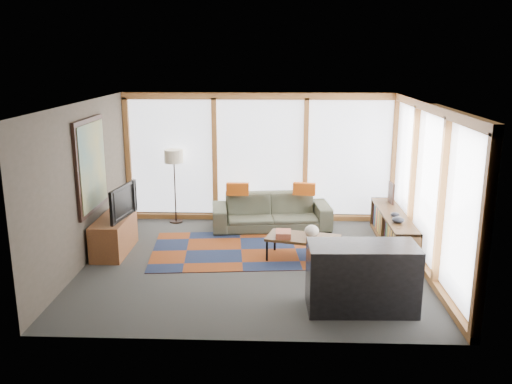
{
  "coord_description": "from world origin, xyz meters",
  "views": [
    {
      "loc": [
        0.34,
        -8.32,
        3.31
      ],
      "look_at": [
        0.0,
        0.4,
        1.1
      ],
      "focal_mm": 38.0,
      "sensor_mm": 36.0,
      "label": 1
    }
  ],
  "objects_px": {
    "television": "(118,202)",
    "bar_counter": "(362,277)",
    "bookshelf": "(393,229)",
    "coffee_table": "(303,248)",
    "floor_lamp": "(175,186)",
    "sofa": "(271,212)",
    "tv_console": "(114,235)"
  },
  "relations": [
    {
      "from": "sofa",
      "to": "bookshelf",
      "type": "relative_size",
      "value": 0.99
    },
    {
      "from": "floor_lamp",
      "to": "television",
      "type": "height_order",
      "value": "floor_lamp"
    },
    {
      "from": "television",
      "to": "bar_counter",
      "type": "relative_size",
      "value": 0.69
    },
    {
      "from": "sofa",
      "to": "bookshelf",
      "type": "bearing_deg",
      "value": -29.26
    },
    {
      "from": "floor_lamp",
      "to": "television",
      "type": "xyz_separation_m",
      "value": [
        -0.65,
        -1.73,
        0.14
      ]
    },
    {
      "from": "sofa",
      "to": "tv_console",
      "type": "relative_size",
      "value": 1.88
    },
    {
      "from": "tv_console",
      "to": "floor_lamp",
      "type": "bearing_deg",
      "value": 67.28
    },
    {
      "from": "floor_lamp",
      "to": "bookshelf",
      "type": "bearing_deg",
      "value": -16.33
    },
    {
      "from": "bookshelf",
      "to": "television",
      "type": "height_order",
      "value": "television"
    },
    {
      "from": "coffee_table",
      "to": "tv_console",
      "type": "relative_size",
      "value": 0.97
    },
    {
      "from": "sofa",
      "to": "bar_counter",
      "type": "relative_size",
      "value": 1.6
    },
    {
      "from": "coffee_table",
      "to": "bar_counter",
      "type": "relative_size",
      "value": 0.83
    },
    {
      "from": "sofa",
      "to": "bar_counter",
      "type": "distance_m",
      "value": 3.69
    },
    {
      "from": "floor_lamp",
      "to": "television",
      "type": "bearing_deg",
      "value": -110.44
    },
    {
      "from": "floor_lamp",
      "to": "coffee_table",
      "type": "relative_size",
      "value": 1.26
    },
    {
      "from": "coffee_table",
      "to": "bookshelf",
      "type": "relative_size",
      "value": 0.51
    },
    {
      "from": "tv_console",
      "to": "bar_counter",
      "type": "distance_m",
      "value": 4.42
    },
    {
      "from": "coffee_table",
      "to": "bookshelf",
      "type": "xyz_separation_m",
      "value": [
        1.64,
        0.78,
        0.09
      ]
    },
    {
      "from": "sofa",
      "to": "coffee_table",
      "type": "distance_m",
      "value": 1.77
    },
    {
      "from": "sofa",
      "to": "tv_console",
      "type": "distance_m",
      "value": 3.05
    },
    {
      "from": "coffee_table",
      "to": "sofa",
      "type": "bearing_deg",
      "value": 108.32
    },
    {
      "from": "bar_counter",
      "to": "floor_lamp",
      "type": "bearing_deg",
      "value": 128.09
    },
    {
      "from": "floor_lamp",
      "to": "bar_counter",
      "type": "relative_size",
      "value": 1.05
    },
    {
      "from": "coffee_table",
      "to": "bar_counter",
      "type": "height_order",
      "value": "bar_counter"
    },
    {
      "from": "bookshelf",
      "to": "floor_lamp",
      "type": "bearing_deg",
      "value": 163.67
    },
    {
      "from": "tv_console",
      "to": "bar_counter",
      "type": "relative_size",
      "value": 0.85
    },
    {
      "from": "floor_lamp",
      "to": "coffee_table",
      "type": "xyz_separation_m",
      "value": [
        2.5,
        -1.99,
        -0.55
      ]
    },
    {
      "from": "sofa",
      "to": "bar_counter",
      "type": "bearing_deg",
      "value": -77.32
    },
    {
      "from": "floor_lamp",
      "to": "bookshelf",
      "type": "height_order",
      "value": "floor_lamp"
    },
    {
      "from": "television",
      "to": "bar_counter",
      "type": "height_order",
      "value": "television"
    },
    {
      "from": "bar_counter",
      "to": "sofa",
      "type": "bearing_deg",
      "value": 107.71
    },
    {
      "from": "bookshelf",
      "to": "bar_counter",
      "type": "height_order",
      "value": "bar_counter"
    }
  ]
}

